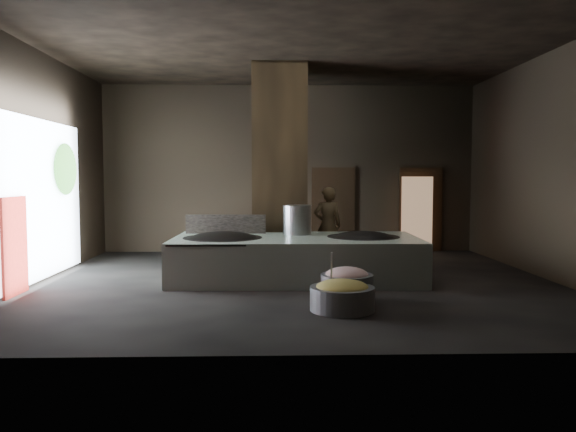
{
  "coord_description": "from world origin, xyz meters",
  "views": [
    {
      "loc": [
        -0.47,
        -10.77,
        2.04
      ],
      "look_at": [
        -0.15,
        0.47,
        1.25
      ],
      "focal_mm": 35.0,
      "sensor_mm": 36.0,
      "label": 1
    }
  ],
  "objects_px": {
    "stock_pot": "(297,220)",
    "meat_basin": "(347,289)",
    "wok_left": "(223,242)",
    "veg_basin": "(342,299)",
    "wok_right": "(363,241)",
    "cook": "(328,225)",
    "hearth_platform": "(296,258)"
  },
  "relations": [
    {
      "from": "wok_left",
      "to": "cook",
      "type": "height_order",
      "value": "cook"
    },
    {
      "from": "cook",
      "to": "veg_basin",
      "type": "distance_m",
      "value": 4.72
    },
    {
      "from": "stock_pot",
      "to": "meat_basin",
      "type": "height_order",
      "value": "stock_pot"
    },
    {
      "from": "hearth_platform",
      "to": "meat_basin",
      "type": "distance_m",
      "value": 2.27
    },
    {
      "from": "wok_right",
      "to": "stock_pot",
      "type": "height_order",
      "value": "stock_pot"
    },
    {
      "from": "meat_basin",
      "to": "stock_pot",
      "type": "bearing_deg",
      "value": 104.29
    },
    {
      "from": "hearth_platform",
      "to": "wok_right",
      "type": "distance_m",
      "value": 1.39
    },
    {
      "from": "stock_pot",
      "to": "meat_basin",
      "type": "distance_m",
      "value": 2.91
    },
    {
      "from": "hearth_platform",
      "to": "cook",
      "type": "bearing_deg",
      "value": 68.87
    },
    {
      "from": "wok_right",
      "to": "cook",
      "type": "relative_size",
      "value": 0.79
    },
    {
      "from": "wok_right",
      "to": "stock_pot",
      "type": "relative_size",
      "value": 2.25
    },
    {
      "from": "veg_basin",
      "to": "wok_right",
      "type": "bearing_deg",
      "value": 74.3
    },
    {
      "from": "stock_pot",
      "to": "meat_basin",
      "type": "xyz_separation_m",
      "value": [
        0.68,
        -2.69,
        -0.9
      ]
    },
    {
      "from": "hearth_platform",
      "to": "wok_right",
      "type": "relative_size",
      "value": 3.41
    },
    {
      "from": "stock_pot",
      "to": "veg_basin",
      "type": "height_order",
      "value": "stock_pot"
    },
    {
      "from": "wok_right",
      "to": "meat_basin",
      "type": "relative_size",
      "value": 1.68
    },
    {
      "from": "hearth_platform",
      "to": "wok_left",
      "type": "height_order",
      "value": "wok_left"
    },
    {
      "from": "veg_basin",
      "to": "wok_left",
      "type": "bearing_deg",
      "value": 128.23
    },
    {
      "from": "hearth_platform",
      "to": "cook",
      "type": "relative_size",
      "value": 2.69
    },
    {
      "from": "cook",
      "to": "stock_pot",
      "type": "bearing_deg",
      "value": 59.36
    },
    {
      "from": "wok_left",
      "to": "wok_right",
      "type": "height_order",
      "value": "wok_left"
    },
    {
      "from": "hearth_platform",
      "to": "wok_right",
      "type": "height_order",
      "value": "wok_right"
    },
    {
      "from": "wok_left",
      "to": "wok_right",
      "type": "distance_m",
      "value": 2.8
    },
    {
      "from": "cook",
      "to": "meat_basin",
      "type": "bearing_deg",
      "value": 86.06
    },
    {
      "from": "cook",
      "to": "meat_basin",
      "type": "relative_size",
      "value": 2.13
    },
    {
      "from": "hearth_platform",
      "to": "wok_right",
      "type": "bearing_deg",
      "value": 3.42
    },
    {
      "from": "meat_basin",
      "to": "hearth_platform",
      "type": "bearing_deg",
      "value": 108.96
    },
    {
      "from": "wok_right",
      "to": "veg_basin",
      "type": "height_order",
      "value": "wok_right"
    },
    {
      "from": "wok_left",
      "to": "stock_pot",
      "type": "xyz_separation_m",
      "value": [
        1.5,
        0.6,
        0.38
      ]
    },
    {
      "from": "stock_pot",
      "to": "veg_basin",
      "type": "xyz_separation_m",
      "value": [
        0.54,
        -3.19,
        -0.95
      ]
    },
    {
      "from": "stock_pot",
      "to": "cook",
      "type": "xyz_separation_m",
      "value": [
        0.78,
        1.47,
        -0.23
      ]
    },
    {
      "from": "stock_pot",
      "to": "wok_left",
      "type": "bearing_deg",
      "value": -158.2
    }
  ]
}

